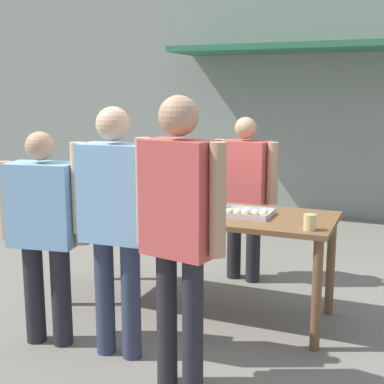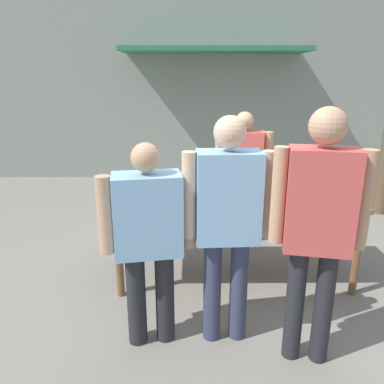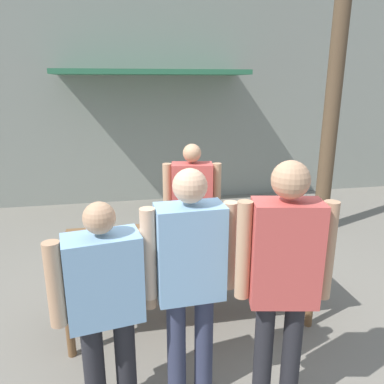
{
  "view_description": "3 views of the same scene",
  "coord_description": "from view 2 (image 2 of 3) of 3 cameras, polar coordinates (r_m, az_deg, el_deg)",
  "views": [
    {
      "loc": [
        1.62,
        -3.97,
        1.83
      ],
      "look_at": [
        0.0,
        0.0,
        1.01
      ],
      "focal_mm": 50.0,
      "sensor_mm": 36.0,
      "label": 1
    },
    {
      "loc": [
        -0.45,
        -3.43,
        1.98
      ],
      "look_at": [
        -0.42,
        -0.02,
        0.91
      ],
      "focal_mm": 35.0,
      "sensor_mm": 36.0,
      "label": 2
    },
    {
      "loc": [
        -0.59,
        -3.17,
        2.25
      ],
      "look_at": [
        0.19,
        0.87,
        1.03
      ],
      "focal_mm": 35.0,
      "sensor_mm": 36.0,
      "label": 3
    }
  ],
  "objects": [
    {
      "name": "person_customer_holding_hotdog",
      "position": [
        2.71,
        -6.68,
        -6.12
      ],
      "size": [
        0.68,
        0.34,
        1.55
      ],
      "rotation": [
        0.0,
        0.0,
        3.3
      ],
      "color": "#232328",
      "rests_on": "ground"
    },
    {
      "name": "ground_plane",
      "position": [
        3.99,
        6.2,
        -12.54
      ],
      "size": [
        24.0,
        24.0,
        0.0
      ],
      "primitive_type": "plane",
      "color": "slate"
    },
    {
      "name": "beer_cup",
      "position": [
        3.62,
        23.31,
        -1.09
      ],
      "size": [
        0.09,
        0.09,
        0.11
      ],
      "color": "#DBC67A",
      "rests_on": "serving_table"
    },
    {
      "name": "building_facade_back",
      "position": [
        7.43,
        3.17,
        19.45
      ],
      "size": [
        12.0,
        1.11,
        4.5
      ],
      "color": "gray",
      "rests_on": "ground"
    },
    {
      "name": "condiment_jar_ketchup",
      "position": [
        3.35,
        -8.82,
        -1.73
      ],
      "size": [
        0.06,
        0.06,
        0.06
      ],
      "color": "#567A38",
      "rests_on": "serving_table"
    },
    {
      "name": "condiment_jar_mustard",
      "position": [
        3.36,
        -10.31,
        -1.74
      ],
      "size": [
        0.06,
        0.06,
        0.06
      ],
      "color": "#B22319",
      "rests_on": "serving_table"
    },
    {
      "name": "food_tray_buns",
      "position": [
        3.7,
        14.13,
        -0.39
      ],
      "size": [
        0.39,
        0.31,
        0.06
      ],
      "color": "silver",
      "rests_on": "serving_table"
    },
    {
      "name": "person_server_behind_table",
      "position": [
        4.47,
        7.73,
        3.65
      ],
      "size": [
        0.66,
        0.32,
        1.59
      ],
      "rotation": [
        0.0,
        0.0,
        -0.16
      ],
      "color": "#232328",
      "rests_on": "ground"
    },
    {
      "name": "food_tray_sausages",
      "position": [
        3.58,
        -0.03,
        -0.56
      ],
      "size": [
        0.38,
        0.3,
        0.04
      ],
      "color": "silver",
      "rests_on": "serving_table"
    },
    {
      "name": "person_customer_waiting_in_line",
      "position": [
        2.69,
        5.45,
        -3.52
      ],
      "size": [
        0.65,
        0.27,
        1.73
      ],
      "rotation": [
        0.0,
        0.0,
        3.19
      ],
      "color": "#333851",
      "rests_on": "ground"
    },
    {
      "name": "person_customer_with_cup",
      "position": [
        2.58,
        18.67,
        -4.0
      ],
      "size": [
        0.61,
        0.32,
        1.81
      ],
      "rotation": [
        0.0,
        0.0,
        2.94
      ],
      "color": "#232328",
      "rests_on": "ground"
    },
    {
      "name": "serving_table",
      "position": [
        3.67,
        6.59,
        -2.06
      ],
      "size": [
        2.31,
        0.82,
        0.86
      ],
      "color": "brown",
      "rests_on": "ground"
    }
  ]
}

